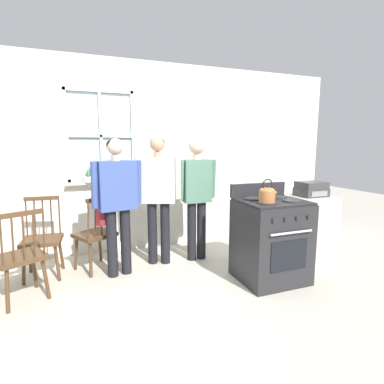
% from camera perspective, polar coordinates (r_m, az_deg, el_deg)
% --- Properties ---
extents(ground_plane, '(16.00, 16.00, 0.00)m').
position_cam_1_polar(ground_plane, '(3.44, -4.32, -17.50)').
color(ground_plane, '#B2AD9E').
extents(wall_back, '(6.40, 0.16, 2.70)m').
position_cam_1_polar(wall_back, '(4.45, -9.37, 6.29)').
color(wall_back, silver).
rests_on(wall_back, ground_plane).
extents(chair_by_window, '(0.56, 0.56, 0.93)m').
position_cam_1_polar(chair_by_window, '(3.89, -17.87, -7.83)').
color(chair_by_window, '#4C331E').
rests_on(chair_by_window, ground_plane).
extents(chair_near_wall, '(0.45, 0.43, 0.93)m').
position_cam_1_polar(chair_near_wall, '(3.93, -26.62, -8.19)').
color(chair_near_wall, '#4C331E').
rests_on(chair_near_wall, ground_plane).
extents(chair_center_cluster, '(0.55, 0.54, 0.93)m').
position_cam_1_polar(chair_center_cluster, '(3.43, -29.86, -10.88)').
color(chair_center_cluster, '#4C331E').
rests_on(chair_center_cluster, ground_plane).
extents(person_elderly_left, '(0.59, 0.29, 1.61)m').
position_cam_1_polar(person_elderly_left, '(3.54, -14.08, -0.56)').
color(person_elderly_left, black).
rests_on(person_elderly_left, ground_plane).
extents(person_teen_center, '(0.58, 0.34, 1.63)m').
position_cam_1_polar(person_teen_center, '(3.81, -6.49, 0.52)').
color(person_teen_center, black).
rests_on(person_teen_center, ground_plane).
extents(person_adult_right, '(0.51, 0.23, 1.62)m').
position_cam_1_polar(person_adult_right, '(3.92, 0.90, 1.01)').
color(person_adult_right, black).
rests_on(person_adult_right, ground_plane).
extents(stove, '(0.72, 0.68, 1.08)m').
position_cam_1_polar(stove, '(3.55, 14.73, -8.72)').
color(stove, '#232326').
rests_on(stove, ground_plane).
extents(kettle, '(0.21, 0.17, 0.25)m').
position_cam_1_polar(kettle, '(3.22, 14.13, -0.38)').
color(kettle, '#A86638').
rests_on(kettle, stove).
extents(potted_plant, '(0.14, 0.14, 0.24)m').
position_cam_1_polar(potted_plant, '(4.29, -19.08, 2.62)').
color(potted_plant, beige).
rests_on(potted_plant, wall_back).
extents(handbag, '(0.24, 0.25, 0.31)m').
position_cam_1_polar(handbag, '(3.62, -16.09, -3.75)').
color(handbag, maroon).
rests_on(handbag, chair_by_window).
extents(side_counter, '(0.55, 0.50, 0.90)m').
position_cam_1_polar(side_counter, '(4.13, 21.13, -6.84)').
color(side_counter, beige).
rests_on(side_counter, ground_plane).
extents(stereo, '(0.34, 0.29, 0.18)m').
position_cam_1_polar(stereo, '(4.01, 21.76, 0.51)').
color(stereo, '#38383A').
rests_on(stereo, side_counter).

